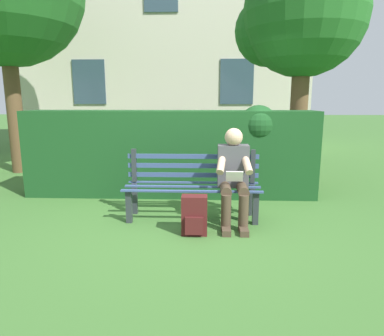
# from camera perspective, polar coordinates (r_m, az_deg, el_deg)

# --- Properties ---
(ground) EXTENTS (60.00, 60.00, 0.00)m
(ground) POSITION_cam_1_polar(r_m,az_deg,el_deg) (4.48, 0.05, -8.34)
(ground) COLOR #3D6B2D
(park_bench) EXTENTS (1.71, 0.50, 0.87)m
(park_bench) POSITION_cam_1_polar(r_m,az_deg,el_deg) (4.43, 0.10, -2.63)
(park_bench) COLOR #2D3338
(park_bench) RESTS_ON ground
(person_seated) EXTENTS (0.44, 0.73, 1.16)m
(person_seated) POSITION_cam_1_polar(r_m,az_deg,el_deg) (4.22, 6.88, -0.99)
(person_seated) COLOR #4C4C51
(person_seated) RESTS_ON ground
(hedge_backdrop) EXTENTS (4.49, 0.70, 1.42)m
(hedge_backdrop) POSITION_cam_1_polar(r_m,az_deg,el_deg) (5.45, -3.32, 2.81)
(hedge_backdrop) COLOR #19471E
(hedge_backdrop) RESTS_ON ground
(tree) EXTENTS (2.21, 2.11, 3.98)m
(tree) POSITION_cam_1_polar(r_m,az_deg,el_deg) (6.75, 17.10, 22.40)
(tree) COLOR brown
(tree) RESTS_ON ground
(building_facade) EXTENTS (8.14, 3.05, 7.03)m
(building_facade) POSITION_cam_1_polar(r_m,az_deg,el_deg) (11.45, -4.04, 21.40)
(building_facade) COLOR beige
(building_facade) RESTS_ON ground
(backpack) EXTENTS (0.29, 0.24, 0.45)m
(backpack) POSITION_cam_1_polar(r_m,az_deg,el_deg) (3.92, 0.40, -7.86)
(backpack) COLOR #4C1919
(backpack) RESTS_ON ground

